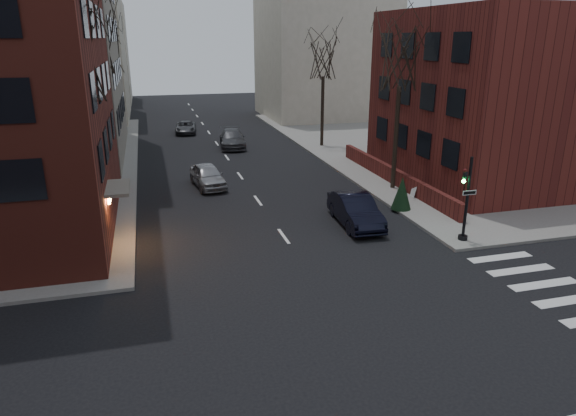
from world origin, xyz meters
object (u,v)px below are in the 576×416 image
object	(u,v)px
streetlamp_near	(110,125)
car_lane_silver	(208,176)
parked_sedan	(355,210)
sandwich_board	(417,189)
tree_right_a	(401,59)
evergreen_shrub	(402,193)
streetlamp_far	(121,92)
traffic_signal	(465,204)
car_lane_far	(186,127)
tree_left_a	(74,57)
tree_left_c	(109,52)
car_lane_gray	(232,139)
tree_left_b	(95,43)
tree_right_b	(323,58)

from	to	relation	value
streetlamp_near	car_lane_silver	xyz separation A→B (m)	(5.69, -0.20, -3.50)
parked_sedan	sandwich_board	distance (m)	6.21
tree_right_a	sandwich_board	bearing A→B (deg)	-76.70
car_lane_silver	evergreen_shrub	bearing A→B (deg)	-46.03
tree_right_a	streetlamp_far	size ratio (longest dim) A/B	1.55
traffic_signal	car_lane_silver	world-z (taller)	traffic_signal
car_lane_silver	sandwich_board	size ratio (longest dim) A/B	4.55
car_lane_far	tree_left_a	bearing A→B (deg)	-96.90
tree_left_c	streetlamp_far	distance (m)	4.33
tree_left_c	sandwich_board	bearing A→B (deg)	-53.14
traffic_signal	tree_left_c	bearing A→B (deg)	118.36
tree_left_a	car_lane_gray	distance (m)	23.57
tree_left_b	evergreen_shrub	size ratio (longest dim) A/B	5.86
tree_left_b	parked_sedan	bearing A→B (deg)	-46.26
tree_right_a	tree_left_b	bearing A→B (deg)	155.56
tree_right_b	evergreen_shrub	xyz separation A→B (m)	(-1.50, -18.05, -6.51)
sandwich_board	tree_left_a	bearing A→B (deg)	-168.18
parked_sedan	streetlamp_near	bearing A→B (deg)	145.48
tree_right_b	streetlamp_near	xyz separation A→B (m)	(-17.00, -10.00, -3.35)
car_lane_silver	streetlamp_near	bearing A→B (deg)	170.69
car_lane_gray	evergreen_shrub	size ratio (longest dim) A/B	2.85
traffic_signal	car_lane_far	distance (m)	34.70
traffic_signal	tree_left_a	bearing A→B (deg)	163.35
tree_left_b	tree_right_b	world-z (taller)	tree_left_b
streetlamp_far	car_lane_gray	world-z (taller)	streetlamp_far
tree_left_a	evergreen_shrub	bearing A→B (deg)	-0.19
car_lane_silver	parked_sedan	bearing A→B (deg)	-62.00
traffic_signal	tree_left_a	distance (m)	18.66
tree_right_b	car_lane_silver	world-z (taller)	tree_right_b
parked_sedan	tree_right_b	bearing A→B (deg)	79.11
tree_left_a	parked_sedan	distance (m)	14.99
tree_left_a	tree_right_b	bearing A→B (deg)	45.64
streetlamp_far	car_lane_far	bearing A→B (deg)	1.19
traffic_signal	streetlamp_far	size ratio (longest dim) A/B	0.64
traffic_signal	streetlamp_far	world-z (taller)	streetlamp_far
tree_left_c	tree_right_a	distance (m)	28.17
tree_left_a	evergreen_shrub	size ratio (longest dim) A/B	5.57
streetlamp_near	parked_sedan	bearing A→B (deg)	-37.55
tree_left_c	car_lane_far	size ratio (longest dim) A/B	2.28
sandwich_board	evergreen_shrub	distance (m)	2.80
parked_sedan	car_lane_gray	world-z (taller)	parked_sedan
tree_left_c	streetlamp_far	xyz separation A→B (m)	(0.60, 2.00, -3.79)
tree_right_b	tree_left_b	bearing A→B (deg)	-161.18
tree_right_a	streetlamp_far	xyz separation A→B (m)	(-17.00, 24.00, -3.79)
tree_left_c	streetlamp_far	world-z (taller)	tree_left_c
traffic_signal	tree_right_b	xyz separation A→B (m)	(0.86, 23.01, 5.68)
tree_right_b	car_lane_far	distance (m)	16.57
traffic_signal	streetlamp_near	distance (m)	20.86
tree_left_a	tree_right_a	bearing A→B (deg)	12.80
car_lane_far	traffic_signal	bearing A→B (deg)	-66.71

